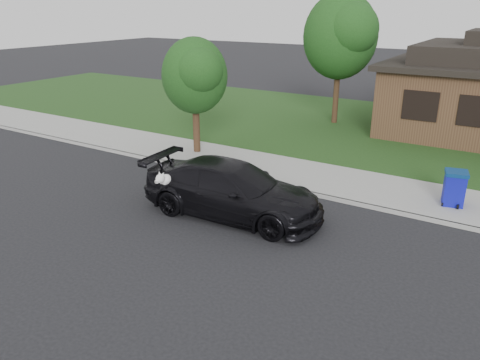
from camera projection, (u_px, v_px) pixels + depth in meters
The scene contains 8 objects.
ground at pixel (314, 254), 11.68m from camera, with size 120.00×120.00×0.00m, color black.
sidewalk at pixel (374, 189), 15.64m from camera, with size 60.00×3.00×0.12m, color gray.
curb at pixel (359, 204), 14.44m from camera, with size 60.00×0.12×0.12m, color gray.
lawn at pixel (424, 136), 22.00m from camera, with size 60.00×13.00×0.13m, color #193814.
sedan at pixel (232, 190), 13.61m from camera, with size 5.56×2.67×1.58m.
recycling_bin at pixel (454, 188), 14.10m from camera, with size 0.77×0.77×1.07m.
tree_0 at pixel (343, 35), 22.49m from camera, with size 3.78×3.60×6.34m.
tree_2 at pixel (196, 75), 18.24m from camera, with size 2.73×2.60×4.59m.
Camera 1 is at (3.85, -9.71, 5.84)m, focal length 35.00 mm.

